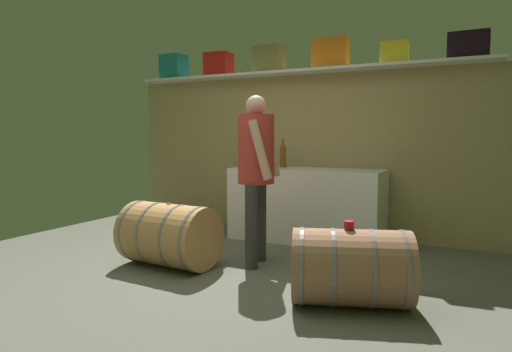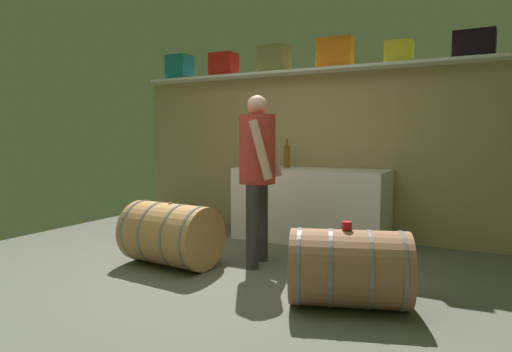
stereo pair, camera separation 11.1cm
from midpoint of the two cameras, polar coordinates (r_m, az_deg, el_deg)
ground_plane at (r=4.21m, az=-2.03°, el=-11.90°), size 5.99×7.98×0.02m
back_wall_panel at (r=5.66m, az=7.05°, el=2.70°), size 4.79×0.10×1.98m
high_shelf_board at (r=5.57m, az=6.60°, el=13.03°), size 4.41×0.40×0.03m
toolcase_teal at (r=6.50m, az=-9.23°, el=13.48°), size 0.32×0.27×0.33m
toolcase_red at (r=6.09m, az=-3.61°, el=13.96°), size 0.34×0.28×0.30m
toolcase_olive at (r=5.75m, az=2.89°, el=14.62°), size 0.37×0.30×0.33m
toolcase_orange at (r=5.47m, az=10.61°, el=15.15°), size 0.41×0.22×0.35m
toolcase_yellow at (r=5.29m, az=18.39°, el=14.70°), size 0.31×0.28×0.24m
toolcase_black at (r=5.22m, az=26.65°, el=14.76°), size 0.40×0.26×0.27m
work_cabinet at (r=5.27m, az=7.55°, el=-3.67°), size 1.76×0.68×0.85m
wine_bottle_amber at (r=5.40m, az=4.54°, el=2.67°), size 0.07×0.07×0.35m
wine_glass at (r=5.27m, az=0.28°, el=1.98°), size 0.08×0.08×0.14m
red_funnel at (r=5.28m, az=1.95°, el=1.57°), size 0.11×0.11×0.11m
wine_barrel_near at (r=3.34m, az=12.74°, el=-11.40°), size 0.97×0.79×0.57m
wine_barrel_far at (r=4.33m, az=-10.09°, el=-7.33°), size 0.90×0.65×0.60m
tasting_cup at (r=3.28m, az=12.49°, el=-6.18°), size 0.07×0.07×0.06m
winemaker_pouring at (r=4.19m, az=1.00°, el=1.82°), size 0.41×0.50×1.60m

